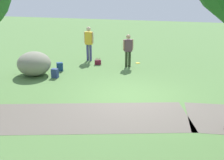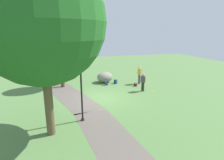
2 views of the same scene
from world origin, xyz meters
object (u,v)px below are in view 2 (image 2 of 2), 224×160
object	(u,v)px
large_shade_tree	(41,22)
woman_with_handbag	(139,73)
lamp_post	(81,83)
backpack_by_boulder	(106,83)
lawn_boulder	(105,77)
young_tree_near_path	(60,47)
man_near_boulder	(143,81)
spare_backpack_on_lawn	(116,82)
handbag_on_grass	(135,85)
frisbee_on_grass	(153,91)

from	to	relation	value
large_shade_tree	woman_with_handbag	xyz separation A→B (m)	(7.38, -8.18, -4.42)
lamp_post	large_shade_tree	bearing A→B (deg)	120.55
backpack_by_boulder	lamp_post	bearing A→B (deg)	154.83
lawn_boulder	backpack_by_boulder	xyz separation A→B (m)	(-1.05, 0.12, -0.33)
large_shade_tree	woman_with_handbag	world-z (taller)	large_shade_tree
young_tree_near_path	backpack_by_boulder	distance (m)	5.41
young_tree_near_path	lamp_post	world-z (taller)	young_tree_near_path
man_near_boulder	woman_with_handbag	bearing A→B (deg)	-16.59
spare_backpack_on_lawn	handbag_on_grass	bearing A→B (deg)	-131.79
lamp_post	handbag_on_grass	xyz separation A→B (m)	(5.65, -5.75, -2.12)
backpack_by_boulder	large_shade_tree	bearing A→B (deg)	147.77
young_tree_near_path	spare_backpack_on_lawn	xyz separation A→B (m)	(-0.33, -5.08, -3.53)
lawn_boulder	man_near_boulder	bearing A→B (deg)	-146.54
man_near_boulder	handbag_on_grass	distance (m)	1.74
lamp_post	spare_backpack_on_lawn	xyz separation A→B (m)	(7.03, -4.21, -2.06)
large_shade_tree	backpack_by_boulder	world-z (taller)	large_shade_tree
young_tree_near_path	lawn_boulder	bearing A→B (deg)	-83.47
lawn_boulder	lamp_post	bearing A→B (deg)	157.11
spare_backpack_on_lawn	frisbee_on_grass	bearing A→B (deg)	-144.40
large_shade_tree	woman_with_handbag	size ratio (longest dim) A/B	4.65
large_shade_tree	lamp_post	bearing A→B (deg)	-59.45
young_tree_near_path	handbag_on_grass	size ratio (longest dim) A/B	14.36
large_shade_tree	handbag_on_grass	bearing A→B (deg)	-48.28
spare_backpack_on_lawn	frisbee_on_grass	world-z (taller)	spare_backpack_on_lawn
large_shade_tree	frisbee_on_grass	bearing A→B (deg)	-60.14
spare_backpack_on_lawn	lawn_boulder	bearing A→B (deg)	48.14
lawn_boulder	woman_with_handbag	bearing A→B (deg)	-115.22
backpack_by_boulder	frisbee_on_grass	world-z (taller)	backpack_by_boulder
handbag_on_grass	backpack_by_boulder	bearing A→B (deg)	66.09
woman_with_handbag	handbag_on_grass	world-z (taller)	woman_with_handbag
woman_with_handbag	frisbee_on_grass	bearing A→B (deg)	-177.56
man_near_boulder	backpack_by_boulder	bearing A→B (deg)	43.93
young_tree_near_path	lawn_boulder	world-z (taller)	young_tree_near_path
backpack_by_boulder	spare_backpack_on_lawn	size ratio (longest dim) A/B	1.00
lamp_post	man_near_boulder	distance (m)	7.21
lamp_post	frisbee_on_grass	bearing A→B (deg)	-60.32
large_shade_tree	spare_backpack_on_lawn	distance (m)	11.32
young_tree_near_path	handbag_on_grass	distance (m)	7.72
lawn_boulder	young_tree_near_path	bearing A→B (deg)	96.53
lamp_post	frisbee_on_grass	world-z (taller)	lamp_post
large_shade_tree	lawn_boulder	world-z (taller)	large_shade_tree
backpack_by_boulder	handbag_on_grass	bearing A→B (deg)	-113.91
large_shade_tree	lawn_boulder	size ratio (longest dim) A/B	3.80
large_shade_tree	young_tree_near_path	distance (m)	8.61
woman_with_handbag	frisbee_on_grass	xyz separation A→B (m)	(-2.62, -0.11, -1.04)
backpack_by_boulder	spare_backpack_on_lawn	world-z (taller)	same
lamp_post	backpack_by_boulder	world-z (taller)	lamp_post
man_near_boulder	backpack_by_boulder	distance (m)	3.80
lawn_boulder	frisbee_on_grass	xyz separation A→B (m)	(-4.10, -3.25, -0.52)
handbag_on_grass	spare_backpack_on_lawn	xyz separation A→B (m)	(1.38, 1.54, 0.05)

